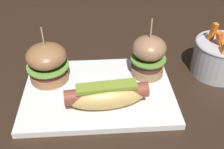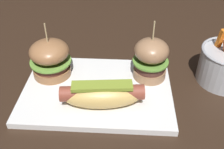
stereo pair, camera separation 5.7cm
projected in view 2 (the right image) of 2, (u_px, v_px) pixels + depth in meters
The scene contains 5 objects.
ground_plane at pixel (98, 93), 0.61m from camera, with size 3.00×3.00×0.00m, color black.
platter_main at pixel (97, 90), 0.60m from camera, with size 0.33×0.23×0.01m, color white.
hot_dog at pixel (102, 94), 0.54m from camera, with size 0.17×0.07×0.05m.
slider_left at pixel (50, 58), 0.61m from camera, with size 0.10×0.10×0.13m.
slider_right at pixel (151, 59), 0.60m from camera, with size 0.08×0.08×0.14m.
Camera 2 is at (0.06, -0.45, 0.40)m, focal length 42.78 mm.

